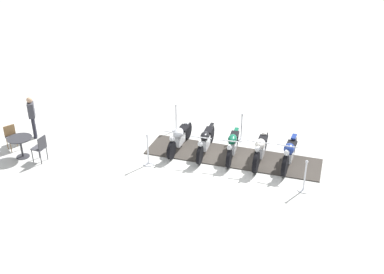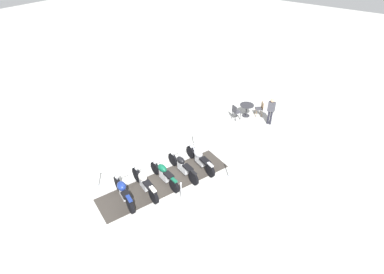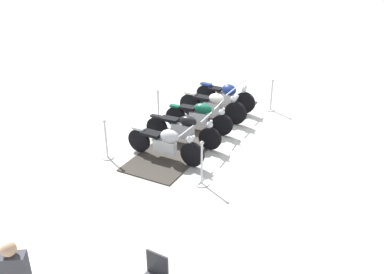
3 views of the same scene
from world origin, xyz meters
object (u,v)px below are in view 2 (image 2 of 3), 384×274
stanchion_right_front (195,142)px  stanchion_left_front (229,172)px  cafe_chair_across_table (260,108)px  motorcycle_chrome (200,158)px  cafe_table (247,108)px  motorcycle_black (182,166)px  stanchion_right_rear (97,181)px  motorcycle_navy (123,192)px  motorcycle_cream (144,182)px  cafe_chair_near_table (236,111)px  stanchion_left_mid (181,195)px  motorcycle_forest (164,174)px  bystander_person (271,109)px

stanchion_right_front → stanchion_left_front: size_ratio=1.04×
stanchion_right_front → cafe_chair_across_table: bearing=166.5°
motorcycle_chrome → cafe_table: motorcycle_chrome is taller
motorcycle_black → stanchion_right_rear: (2.93, -2.42, -0.14)m
motorcycle_navy → cafe_table: size_ratio=2.44×
motorcycle_cream → motorcycle_navy: same height
motorcycle_black → cafe_chair_near_table: 5.66m
stanchion_left_front → cafe_table: size_ratio=1.33×
motorcycle_black → stanchion_right_front: stanchion_right_front is taller
stanchion_left_mid → motorcycle_navy: bearing=-55.0°
motorcycle_forest → bystander_person: 7.51m
motorcycle_black → stanchion_left_mid: 1.73m
motorcycle_cream → cafe_chair_near_table: 7.47m
motorcycle_chrome → motorcycle_navy: bearing=91.4°
motorcycle_navy → cafe_chair_across_table: size_ratio=2.29×
stanchion_left_mid → stanchion_right_rear: (1.56, -3.46, -0.04)m
stanchion_left_mid → cafe_chair_across_table: (-8.30, -0.61, 0.13)m
cafe_chair_across_table → motorcycle_navy: bearing=41.7°
cafe_chair_near_table → cafe_chair_across_table: size_ratio=1.07×
motorcycle_black → cafe_chair_across_table: bearing=-77.4°
cafe_chair_near_table → cafe_chair_across_table: cafe_chair_near_table is taller
bystander_person → cafe_table: bearing=-104.1°
motorcycle_cream → bystander_person: bystander_person is taller
motorcycle_forest → cafe_table: motorcycle_forest is taller
stanchion_right_rear → bystander_person: 10.07m
stanchion_right_rear → bystander_person: size_ratio=0.66×
motorcycle_cream → cafe_table: bearing=-74.3°
motorcycle_navy → cafe_chair_across_table: (-9.68, 1.36, 0.02)m
motorcycle_forest → stanchion_right_rear: stanchion_right_rear is taller
bystander_person → motorcycle_cream: bearing=-27.3°
stanchion_left_front → stanchion_right_rear: bearing=-47.0°
stanchion_right_rear → stanchion_right_front: (-4.89, 1.66, -0.01)m
motorcycle_black → stanchion_left_mid: bearing=143.3°
motorcycle_black → stanchion_right_rear: 3.80m
motorcycle_navy → cafe_table: 9.18m
motorcycle_navy → motorcycle_chrome: bearing=-86.7°
stanchion_left_front → cafe_chair_near_table: 5.14m
motorcycle_chrome → cafe_chair_across_table: 6.01m
motorcycle_black → cafe_chair_across_table: 6.94m
stanchion_right_rear → cafe_chair_near_table: size_ratio=1.14×
motorcycle_chrome → cafe_chair_across_table: bearing=-71.1°
motorcycle_forest → stanchion_right_rear: size_ratio=1.93×
motorcycle_navy → cafe_chair_near_table: 8.40m
stanchion_right_front → motorcycle_cream: bearing=2.2°
motorcycle_cream → motorcycle_forest: bearing=-89.6°
bystander_person → stanchion_left_front: bearing=-8.2°
motorcycle_black → stanchion_left_front: bearing=-134.0°
motorcycle_cream → stanchion_left_front: (-2.91, 2.48, -0.14)m
motorcycle_black → cafe_chair_across_table: size_ratio=2.52×
motorcycle_navy → stanchion_right_front: (-4.71, 0.17, -0.16)m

